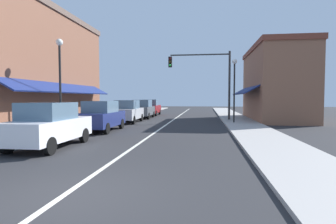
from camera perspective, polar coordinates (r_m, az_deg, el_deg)
name	(u,v)px	position (r m, az deg, el deg)	size (l,w,h in m)	color
ground_plane	(172,121)	(23.26, 0.83, -1.84)	(80.00, 80.00, 0.00)	#28282B
sidewalk_left	(110,119)	(24.53, -12.04, -1.52)	(2.60, 56.00, 0.12)	#A39E99
sidewalk_right	(238,121)	(23.25, 14.42, -1.79)	(2.60, 56.00, 0.12)	#A39E99
lane_center_stripe	(172,121)	(23.26, 0.83, -1.83)	(0.14, 52.00, 0.01)	silver
storefront_left_block	(23,68)	(20.99, -27.93, 8.16)	(6.41, 14.20, 7.95)	brown
storefront_right_block	(275,84)	(25.76, 21.37, 5.50)	(5.36, 10.20, 6.35)	#8E5B42
parked_car_nearest_left	(49,125)	(11.67, -23.49, -2.54)	(1.81, 4.11, 1.77)	silver
parked_car_second_left	(101,116)	(16.47, -13.74, -0.85)	(1.82, 4.12, 1.77)	navy
parked_car_third_left	(128,111)	(21.77, -8.41, 0.11)	(1.84, 4.13, 1.77)	#B7BABF
parked_car_far_left	(143,109)	(26.25, -5.32, 0.61)	(1.86, 4.14, 1.77)	#4C5156
parked_car_distant_left	(151,107)	(30.70, -3.61, 0.96)	(1.84, 4.13, 1.77)	maroon
traffic_signal_mast_arm	(208,73)	(23.61, 8.36, 7.94)	(5.24, 0.50, 5.86)	#333333
street_lamp_left_near	(60,71)	(15.65, -21.59, 7.98)	(0.36, 0.36, 5.04)	black
street_lamp_right_mid	(234,80)	(21.06, 13.65, 6.41)	(0.36, 0.36, 4.82)	black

